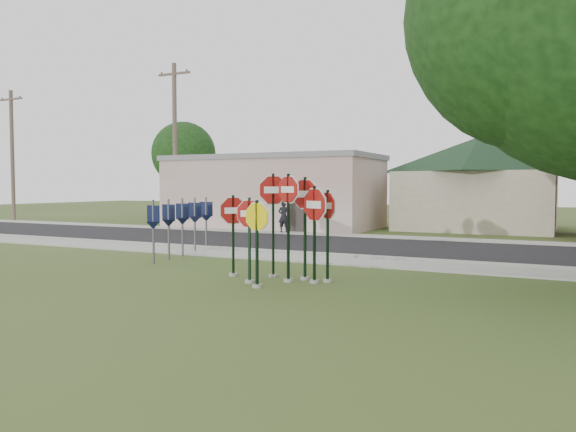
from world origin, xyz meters
The scene contains 20 objects.
ground centered at (0.00, 0.00, 0.00)m, with size 120.00×120.00×0.00m, color #38511E.
sidewalk_near centered at (0.00, 5.50, 0.03)m, with size 60.00×1.60×0.06m, color #96978F.
road centered at (0.00, 10.00, 0.02)m, with size 60.00×7.00×0.04m, color black.
sidewalk_far centered at (0.00, 14.30, 0.03)m, with size 60.00×1.60×0.06m, color #96978F.
curb centered at (0.00, 6.50, 0.07)m, with size 60.00×0.20×0.14m, color #96978F.
stop_sign_center centered at (0.23, 1.40, 1.75)m, with size 0.93×0.33×2.83m.
stop_sign_yellow centered at (-0.09, 0.37, 1.29)m, with size 0.97×0.24×2.18m.
stop_sign_left centered at (-0.57, 0.84, 1.34)m, with size 0.99×0.24×2.24m.
stop_sign_right centered at (0.88, 1.56, 1.59)m, with size 1.06×0.51×2.55m.
stop_sign_back_right centered at (0.47, 1.89, 1.75)m, with size 1.09×0.24×2.77m.
stop_sign_back_left centered at (-0.46, 1.89, 1.81)m, with size 0.85×0.69×2.86m.
stop_sign_far_right centered at (1.13, 1.83, 1.47)m, with size 0.80×0.57×2.42m.
stop_sign_far_left centered at (-1.51, 1.59, 1.38)m, with size 0.74×0.74×2.29m.
route_sign_row centered at (-5.40, 4.50, 1.22)m, with size 1.43×4.63×2.00m.
building_stucco centered at (-9.00, 18.00, 2.15)m, with size 12.20×6.20×4.20m.
building_house centered at (2.00, 22.00, 3.65)m, with size 11.60×11.60×6.20m.
utility_pole_near centered at (-14.00, 15.20, 4.97)m, with size 2.20×0.26×9.50m.
utility_pole_far centered at (-28.00, 15.20, 4.71)m, with size 2.20×0.26×9.00m.
bg_tree_left centered at (-20.00, 24.00, 4.88)m, with size 4.90×4.90×7.35m.
pedestrian centered at (-6.42, 14.25, 0.87)m, with size 0.59×0.39×1.62m, color black.
Camera 1 is at (6.50, -11.19, 2.43)m, focal length 35.00 mm.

